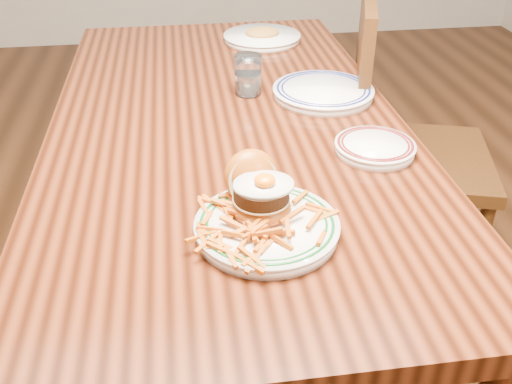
{
  "coord_description": "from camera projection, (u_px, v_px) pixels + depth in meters",
  "views": [
    {
      "loc": [
        -0.11,
        -1.28,
        1.35
      ],
      "look_at": [
        0.0,
        -0.49,
        0.84
      ],
      "focal_mm": 40.0,
      "sensor_mm": 36.0,
      "label": 1
    }
  ],
  "objects": [
    {
      "name": "water_glass",
      "position": [
        248.0,
        77.0,
        1.5
      ],
      "size": [
        0.07,
        0.07,
        0.11
      ],
      "color": "white",
      "rests_on": "table"
    },
    {
      "name": "main_plate",
      "position": [
        264.0,
        213.0,
        0.99
      ],
      "size": [
        0.25,
        0.27,
        0.12
      ],
      "rotation": [
        0.0,
        0.0,
        0.17
      ],
      "color": "white",
      "rests_on": "table"
    },
    {
      "name": "side_plate",
      "position": [
        375.0,
        147.0,
        1.24
      ],
      "size": [
        0.18,
        0.18,
        0.03
      ],
      "rotation": [
        0.0,
        0.0,
        0.09
      ],
      "color": "white",
      "rests_on": "table"
    },
    {
      "name": "rear_plate",
      "position": [
        323.0,
        92.0,
        1.49
      ],
      "size": [
        0.27,
        0.27,
        0.03
      ],
      "rotation": [
        0.0,
        0.0,
        -0.05
      ],
      "color": "white",
      "rests_on": "table"
    },
    {
      "name": "floor",
      "position": [
        233.0,
        333.0,
        1.8
      ],
      "size": [
        6.0,
        6.0,
        0.0
      ],
      "primitive_type": "plane",
      "color": "black",
      "rests_on": "ground"
    },
    {
      "name": "table",
      "position": [
        228.0,
        149.0,
        1.45
      ],
      "size": [
        0.85,
        1.6,
        0.75
      ],
      "color": "black",
      "rests_on": "floor"
    },
    {
      "name": "far_plate",
      "position": [
        262.0,
        37.0,
        1.89
      ],
      "size": [
        0.26,
        0.26,
        0.05
      ],
      "rotation": [
        0.0,
        0.0,
        -0.1
      ],
      "color": "white",
      "rests_on": "table"
    },
    {
      "name": "chair_right",
      "position": [
        396.0,
        143.0,
        1.79
      ],
      "size": [
        0.56,
        0.56,
        0.96
      ],
      "rotation": [
        0.0,
        0.0,
        2.85
      ],
      "color": "#3D240C",
      "rests_on": "floor"
    }
  ]
}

